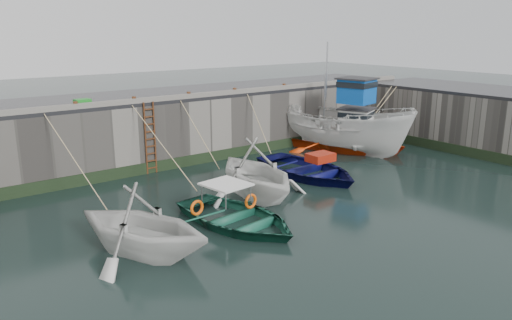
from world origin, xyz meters
TOP-DOWN VIEW (x-y plane):
  - ground at (0.00, 0.00)m, footprint 120.00×120.00m
  - quay_back at (0.00, 12.50)m, footprint 30.00×5.00m
  - quay_right at (14.50, 2.50)m, footprint 5.00×15.00m
  - road_back at (0.00, 12.50)m, footprint 30.00×5.00m
  - road_right at (14.50, 2.50)m, footprint 5.00×15.00m
  - kerb_back at (0.00, 10.15)m, footprint 30.00×0.30m
  - algae_back at (0.00, 9.96)m, footprint 30.00×0.08m
  - algae_right at (11.96, 2.50)m, footprint 0.08×15.00m
  - ladder at (-2.00, 9.91)m, footprint 0.51×0.08m
  - boat_near_white at (-5.90, 2.56)m, footprint 5.39×5.69m
  - boat_near_white_rope at (-5.90, 7.53)m, footprint 0.04×5.58m
  - boat_near_blue at (-2.50, 2.67)m, footprint 4.08×5.27m
  - boat_near_blue_rope at (-2.50, 7.58)m, footprint 0.04×5.49m
  - boat_near_blacktrim at (-0.24, 4.61)m, footprint 4.89×5.45m
  - boat_near_blacktrim_rope at (-0.24, 8.55)m, footprint 0.04×3.89m
  - boat_near_navy at (3.23, 5.40)m, footprint 3.87×5.42m
  - boat_near_navy_rope at (3.23, 8.95)m, footprint 0.04×3.34m
  - boat_far_white at (7.81, 7.47)m, footprint 4.53×8.11m
  - boat_far_orange at (8.29, 7.85)m, footprint 6.81×7.75m
  - fish_crate at (-4.62, 10.55)m, footprint 0.65×0.48m
  - bollard_a at (-5.00, 10.25)m, footprint 0.18×0.18m
  - bollard_b at (-2.50, 10.25)m, footprint 0.18×0.18m
  - bollard_c at (0.20, 10.25)m, footprint 0.18×0.18m
  - bollard_d at (2.80, 10.25)m, footprint 0.18×0.18m
  - bollard_e at (6.00, 10.25)m, footprint 0.18×0.18m

SIDE VIEW (x-z plane):
  - ground at x=0.00m, z-range 0.00..0.00m
  - boat_near_white at x=-5.90m, z-range -1.18..1.18m
  - boat_near_white_rope at x=-5.90m, z-range -1.55..1.55m
  - boat_near_blue at x=-2.50m, z-range -0.50..0.50m
  - boat_near_blue_rope at x=-2.50m, z-range -1.55..1.55m
  - boat_near_blacktrim at x=-0.24m, z-range -1.28..1.28m
  - boat_near_blacktrim_rope at x=-0.24m, z-range -1.55..1.55m
  - boat_near_navy at x=3.23m, z-range -0.56..0.56m
  - boat_near_navy_rope at x=3.23m, z-range -1.55..1.55m
  - algae_back at x=0.00m, z-range 0.00..0.50m
  - algae_right at x=11.96m, z-range 0.00..0.50m
  - boat_far_orange at x=8.29m, z-range -1.74..2.59m
  - boat_far_white at x=7.81m, z-range -1.74..4.22m
  - quay_back at x=0.00m, z-range 0.00..3.00m
  - quay_right at x=14.50m, z-range 0.00..3.00m
  - ladder at x=-2.00m, z-range -0.01..3.19m
  - road_back at x=0.00m, z-range 3.00..3.16m
  - road_right at x=14.50m, z-range 3.00..3.16m
  - kerb_back at x=0.00m, z-range 3.16..3.36m
  - bollard_a at x=-5.00m, z-range 3.16..3.44m
  - bollard_b at x=-2.50m, z-range 3.16..3.44m
  - bollard_c at x=0.20m, z-range 3.16..3.44m
  - bollard_d at x=2.80m, z-range 3.16..3.44m
  - bollard_e at x=6.00m, z-range 3.16..3.44m
  - fish_crate at x=-4.62m, z-range 3.16..3.48m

